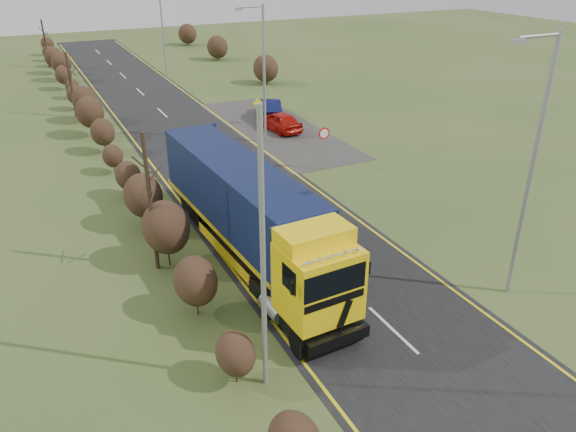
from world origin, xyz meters
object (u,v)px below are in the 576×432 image
(lorry, at_px, (249,210))
(streetlight_near, at_px, (531,161))
(car_red_hatchback, at_px, (280,121))
(speed_sign, at_px, (324,140))
(car_blue_sedan, at_px, (270,108))

(lorry, relative_size, streetlight_near, 1.49)
(car_red_hatchback, bearing_deg, speed_sign, 75.69)
(car_blue_sedan, xyz_separation_m, speed_sign, (-1.87, -11.92, 1.16))
(lorry, distance_m, car_blue_sedan, 22.48)
(car_red_hatchback, relative_size, streetlight_near, 0.42)
(streetlight_near, height_order, speed_sign, streetlight_near)
(lorry, distance_m, car_red_hatchback, 18.86)
(streetlight_near, relative_size, speed_sign, 3.79)
(lorry, relative_size, car_red_hatchback, 3.58)
(car_red_hatchback, distance_m, speed_sign, 8.42)
(lorry, distance_m, speed_sign, 11.55)
(car_red_hatchback, relative_size, car_blue_sedan, 0.94)
(lorry, xyz_separation_m, streetlight_near, (8.08, -6.94, 3.22))
(streetlight_near, bearing_deg, car_blue_sedan, 85.75)
(speed_sign, bearing_deg, car_blue_sedan, 81.10)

